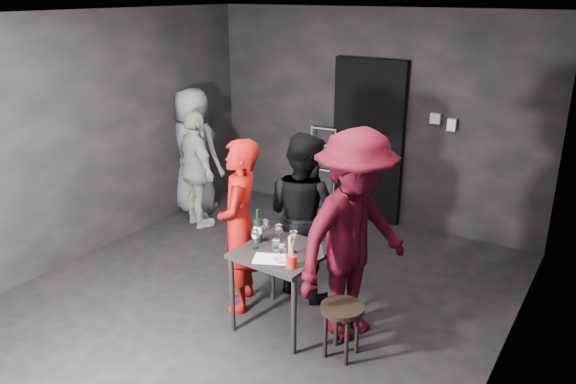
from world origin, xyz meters
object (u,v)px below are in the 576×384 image
Objects in this scene: tasting_table at (282,260)px; server_red at (239,217)px; stool at (342,316)px; woman_black at (303,207)px; bystander_cream at (196,170)px; wine_bottle at (258,229)px; man_maroon at (355,211)px; hand_truck at (321,197)px; bystander_grey at (193,143)px; breadstick_cup at (291,253)px.

tasting_table is 0.59m from server_red.
woman_black reaches higher than stool.
wine_bottle is at bearing 169.57° from bystander_cream.
man_maroon is (-0.08, 0.34, 0.79)m from stool.
woman_black is (-0.18, 0.65, 0.25)m from tasting_table.
tasting_table is 2.36× the size of wine_bottle.
stool is 1.07m from wine_bottle.
hand_truck is 0.51× the size of man_maroon.
hand_truck is 3.22m from stool.
woman_black is 5.68× the size of wine_bottle.
tasting_table is 0.32× the size of man_maroon.
tasting_table is 0.39× the size of bystander_grey.
wine_bottle reaches higher than tasting_table.
stool is 0.26× the size of server_red.
hand_truck is 0.79× the size of bystander_cream.
bystander_cream is 0.58m from bystander_grey.
server_red reaches higher than bystander_cream.
stool is 3.74m from bystander_grey.
man_maroon is (0.76, -0.43, 0.26)m from woman_black.
wine_bottle is at bearing 141.49° from bystander_grey.
wine_bottle is at bearing 52.20° from server_red.
bystander_grey is at bearing 142.84° from wine_bottle.
server_red reaches higher than woman_black.
bystander_cream is (-1.64, 1.28, -0.16)m from server_red.
hand_truck is 2.25m from woman_black.
bystander_grey is 6.51× the size of breadstick_cup.
server_red is (-0.52, 0.08, 0.26)m from tasting_table.
tasting_table is 0.40m from breadstick_cup.
bystander_grey reaches higher than server_red.
hand_truck is 1.58× the size of tasting_table.
hand_truck is at bearing 52.11° from man_maroon.
server_red reaches higher than stool.
bystander_cream is (-1.98, 0.70, -0.15)m from woman_black.
man_maroon is (0.58, 0.22, 0.51)m from tasting_table.
server_red reaches higher than wine_bottle.
woman_black is 6.13× the size of breadstick_cup.
stool is 0.20× the size of man_maroon.
wine_bottle is (-0.28, 0.03, 0.22)m from tasting_table.
stool is at bearing 53.78° from server_red.
tasting_table is 1.60× the size of stool.
stool is at bearing -10.62° from tasting_table.
stool is at bearing 177.08° from bystander_cream.
wine_bottle is at bearing 89.88° from woman_black.
breadstick_cup is (2.77, -1.97, -0.07)m from bystander_grey.
server_red is (0.53, -2.52, 0.70)m from hand_truck.
man_maroon is at bearing 20.53° from tasting_table.
bystander_grey reaches higher than tasting_table.
man_maroon is at bearing 103.51° from stool.
woman_black is (0.34, 0.57, -0.02)m from server_red.
man_maroon reaches higher than breadstick_cup.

